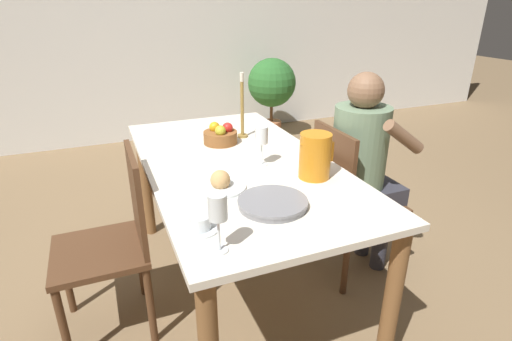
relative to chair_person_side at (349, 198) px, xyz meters
name	(u,v)px	position (x,y,z in m)	size (l,w,h in m)	color
ground_plane	(240,285)	(-0.63, 0.09, -0.49)	(20.00, 20.00, 0.00)	#7F6647
wall_back	(145,22)	(-0.63, 3.02, 0.81)	(10.00, 0.06, 2.60)	white
dining_table	(238,181)	(-0.63, 0.09, 0.18)	(0.89, 1.68, 0.78)	silver
chair_person_side	(349,198)	(0.00, 0.00, 0.00)	(0.42, 0.42, 0.91)	#51331E
chair_opposite	(114,240)	(-1.27, 0.05, 0.00)	(0.42, 0.42, 0.91)	#51331E
person_seated	(364,159)	(0.09, 0.02, 0.22)	(0.39, 0.41, 1.19)	#33333D
red_pitcher	(315,156)	(-0.37, -0.22, 0.39)	(0.17, 0.14, 0.21)	orange
wine_glass_water	(262,137)	(-0.54, 0.00, 0.43)	(0.06, 0.06, 0.20)	white
wine_glass_juice	(218,210)	(-0.95, -0.62, 0.44)	(0.06, 0.06, 0.20)	white
teacup_near_person	(200,224)	(-0.97, -0.47, 0.31)	(0.13, 0.13, 0.06)	silver
serving_tray	(273,203)	(-0.66, -0.41, 0.30)	(0.28, 0.28, 0.03)	gray
bread_plate	(220,183)	(-0.80, -0.18, 0.31)	(0.22, 0.22, 0.09)	silver
fruit_bowl	(221,136)	(-0.63, 0.39, 0.33)	(0.19, 0.19, 0.12)	brown
candlestick_tall	(242,112)	(-0.47, 0.45, 0.44)	(0.06, 0.06, 0.38)	olive
potted_plant	(272,86)	(0.65, 2.52, 0.12)	(0.55, 0.55, 0.92)	#A8603D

